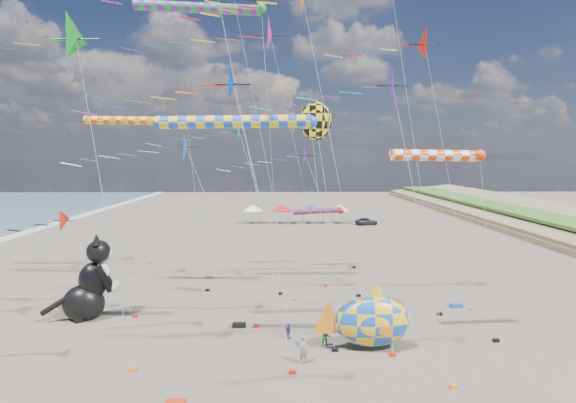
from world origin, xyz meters
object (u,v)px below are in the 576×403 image
at_px(person_adult, 304,349).
at_px(child_blue, 289,331).
at_px(fish_inflatable, 371,321).
at_px(cat_inflatable, 87,277).
at_px(child_green, 326,337).
at_px(parked_car, 366,221).

bearing_deg(person_adult, child_blue, 67.45).
xyz_separation_m(fish_inflatable, person_adult, (-4.13, -1.80, -0.91)).
bearing_deg(child_blue, cat_inflatable, 118.25).
bearing_deg(child_green, child_blue, 149.60).
bearing_deg(parked_car, child_blue, 155.41).
height_order(cat_inflatable, child_blue, cat_inflatable).
distance_m(person_adult, child_green, 2.67).
bearing_deg(child_green, cat_inflatable, 161.07).
bearing_deg(child_green, parked_car, 74.61).
bearing_deg(person_adult, parked_car, 40.03).
xyz_separation_m(fish_inflatable, child_green, (-2.67, 0.43, -1.15)).
bearing_deg(person_adult, child_green, 21.66).
xyz_separation_m(fish_inflatable, child_blue, (-4.90, 1.65, -1.22)).
distance_m(fish_inflatable, child_green, 2.94).
relative_size(person_adult, child_green, 1.41).
bearing_deg(parked_car, fish_inflatable, 161.33).
xyz_separation_m(person_adult, parked_car, (13.42, 51.02, -0.17)).
bearing_deg(child_green, fish_inflatable, -10.65).
height_order(fish_inflatable, person_adult, fish_inflatable).
relative_size(fish_inflatable, child_blue, 6.00).
xyz_separation_m(fish_inflatable, parked_car, (9.30, 49.21, -1.08)).
relative_size(child_green, child_blue, 1.14).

